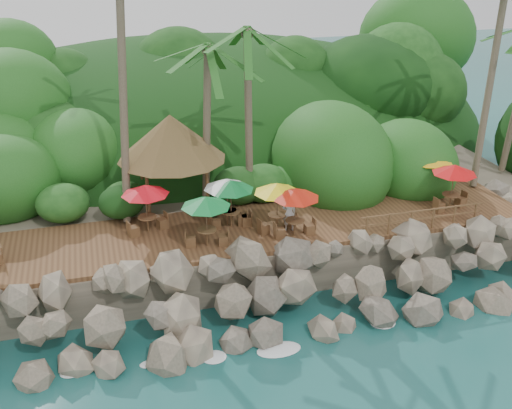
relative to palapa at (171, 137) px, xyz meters
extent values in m
plane|color=#19514F|center=(3.22, -9.46, -5.79)|extent=(140.00, 140.00, 0.00)
cube|color=gray|center=(3.22, 6.54, -4.74)|extent=(32.00, 25.20, 2.10)
ellipsoid|color=#143811|center=(3.22, 14.04, -5.79)|extent=(44.80, 28.00, 15.40)
cube|color=brown|center=(3.22, -3.46, -3.59)|extent=(26.00, 5.00, 0.20)
ellipsoid|color=white|center=(-5.78, -9.16, -5.76)|extent=(1.20, 0.80, 0.06)
ellipsoid|color=white|center=(-2.78, -9.16, -5.76)|extent=(1.20, 0.80, 0.06)
ellipsoid|color=white|center=(0.22, -9.16, -5.76)|extent=(1.20, 0.80, 0.06)
ellipsoid|color=white|center=(3.22, -9.16, -5.76)|extent=(1.20, 0.80, 0.06)
ellipsoid|color=white|center=(6.22, -9.16, -5.76)|extent=(1.20, 0.80, 0.06)
ellipsoid|color=white|center=(9.22, -9.16, -5.76)|extent=(1.20, 0.80, 0.06)
ellipsoid|color=white|center=(12.22, -9.16, -5.76)|extent=(1.20, 0.80, 0.06)
cylinder|color=brown|center=(-2.06, -0.67, 2.51)|extent=(1.26, 2.04, 11.92)
cylinder|color=brown|center=(1.71, -0.19, 0.38)|extent=(0.81, 0.72, 7.76)
ellipsoid|color=#23601E|center=(1.71, -0.19, 4.26)|extent=(6.00, 6.00, 2.40)
cylinder|color=brown|center=(3.68, -0.53, 0.73)|extent=(0.63, 0.60, 8.45)
ellipsoid|color=#23601E|center=(3.68, -0.53, 4.96)|extent=(6.00, 6.00, 2.40)
cylinder|color=brown|center=(16.17, -1.36, 1.91)|extent=(1.67, 1.95, 10.71)
cylinder|color=brown|center=(-1.40, -1.40, -2.29)|extent=(0.16, 0.16, 2.40)
cylinder|color=brown|center=(1.40, -1.40, -2.29)|extent=(0.16, 0.16, 2.40)
cylinder|color=brown|center=(-1.40, 1.40, -2.29)|extent=(0.16, 0.16, 2.40)
cylinder|color=brown|center=(1.40, 1.40, -2.29)|extent=(0.16, 0.16, 2.40)
cone|color=brown|center=(0.00, 0.00, 0.01)|extent=(5.22, 5.22, 2.20)
cylinder|color=brown|center=(12.86, -4.17, -3.12)|extent=(0.08, 0.08, 0.75)
cylinder|color=brown|center=(12.86, -4.17, -2.73)|extent=(0.85, 0.85, 0.05)
cylinder|color=brown|center=(12.86, -4.17, -2.38)|extent=(0.05, 0.05, 2.23)
cone|color=red|center=(12.86, -4.17, -1.42)|extent=(2.13, 2.13, 0.46)
cube|color=brown|center=(12.17, -4.32, -3.26)|extent=(0.51, 0.51, 0.47)
cube|color=brown|center=(13.55, -4.02, -3.26)|extent=(0.51, 0.51, 0.47)
cylinder|color=brown|center=(12.68, -2.39, -3.12)|extent=(0.08, 0.08, 0.75)
cylinder|color=brown|center=(12.68, -2.39, -2.73)|extent=(0.85, 0.85, 0.05)
cylinder|color=brown|center=(12.68, -2.39, -2.38)|extent=(0.05, 0.05, 2.23)
cone|color=yellow|center=(12.68, -2.39, -1.42)|extent=(2.13, 2.13, 0.46)
cube|color=brown|center=(11.99, -2.56, -3.26)|extent=(0.51, 0.51, 0.47)
cube|color=brown|center=(13.37, -2.23, -3.26)|extent=(0.51, 0.51, 0.47)
cylinder|color=brown|center=(2.12, -3.18, -3.12)|extent=(0.08, 0.08, 0.75)
cylinder|color=brown|center=(2.12, -3.18, -2.73)|extent=(0.85, 0.85, 0.05)
cylinder|color=brown|center=(2.12, -3.18, -2.38)|extent=(0.05, 0.05, 2.23)
cone|color=#0B692B|center=(2.12, -3.18, -1.42)|extent=(2.13, 2.13, 0.46)
cube|color=brown|center=(1.42, -3.11, -3.26)|extent=(0.46, 0.46, 0.47)
cube|color=brown|center=(2.83, -3.25, -3.26)|extent=(0.46, 0.46, 0.47)
cylinder|color=brown|center=(2.00, -2.97, -3.12)|extent=(0.08, 0.08, 0.75)
cylinder|color=brown|center=(2.00, -2.97, -2.73)|extent=(0.85, 0.85, 0.05)
cylinder|color=brown|center=(2.00, -2.97, -2.38)|extent=(0.05, 0.05, 2.23)
cone|color=silver|center=(2.00, -2.97, -1.42)|extent=(2.13, 2.13, 0.46)
cube|color=brown|center=(1.32, -2.78, -3.26)|extent=(0.52, 0.52, 0.47)
cube|color=brown|center=(2.69, -3.15, -3.26)|extent=(0.52, 0.52, 0.47)
cylinder|color=brown|center=(-1.62, -2.70, -3.12)|extent=(0.08, 0.08, 0.75)
cylinder|color=brown|center=(-1.62, -2.70, -2.73)|extent=(0.85, 0.85, 0.05)
cylinder|color=brown|center=(-1.62, -2.70, -2.38)|extent=(0.05, 0.05, 2.23)
cone|color=red|center=(-1.62, -2.70, -1.42)|extent=(2.13, 2.13, 0.46)
cube|color=brown|center=(-2.29, -2.93, -3.26)|extent=(0.54, 0.54, 0.47)
cube|color=brown|center=(-0.95, -2.47, -3.26)|extent=(0.54, 0.54, 0.47)
cylinder|color=brown|center=(0.70, -4.68, -3.12)|extent=(0.08, 0.08, 0.75)
cylinder|color=brown|center=(0.70, -4.68, -2.73)|extent=(0.85, 0.85, 0.05)
cylinder|color=brown|center=(0.70, -4.68, -2.38)|extent=(0.05, 0.05, 2.23)
cone|color=#0C732E|center=(0.70, -4.68, -1.42)|extent=(2.13, 2.13, 0.46)
cube|color=brown|center=(0.00, -4.55, -3.26)|extent=(0.50, 0.50, 0.47)
cube|color=brown|center=(1.39, -4.81, -3.26)|extent=(0.50, 0.50, 0.47)
cylinder|color=brown|center=(4.62, -4.84, -3.12)|extent=(0.08, 0.08, 0.75)
cylinder|color=brown|center=(4.62, -4.84, -2.73)|extent=(0.85, 0.85, 0.05)
cylinder|color=brown|center=(4.62, -4.84, -2.38)|extent=(0.05, 0.05, 2.23)
cone|color=red|center=(4.62, -4.84, -1.42)|extent=(2.13, 2.13, 0.46)
cube|color=brown|center=(3.91, -4.85, -3.26)|extent=(0.43, 0.43, 0.47)
cube|color=brown|center=(5.33, -4.83, -3.26)|extent=(0.43, 0.43, 0.47)
cylinder|color=brown|center=(4.03, -4.08, -3.12)|extent=(0.08, 0.08, 0.75)
cylinder|color=brown|center=(4.03, -4.08, -2.73)|extent=(0.85, 0.85, 0.05)
cylinder|color=brown|center=(4.03, -4.08, -2.38)|extent=(0.05, 0.05, 2.23)
cone|color=yellow|center=(4.03, -4.08, -1.42)|extent=(2.13, 2.13, 0.46)
cube|color=brown|center=(3.35, -4.25, -3.26)|extent=(0.52, 0.52, 0.47)
cube|color=brown|center=(4.72, -3.90, -3.26)|extent=(0.52, 0.52, 0.47)
cylinder|color=brown|center=(7.64, -5.81, -2.99)|extent=(0.10, 0.10, 1.00)
cylinder|color=brown|center=(8.74, -5.81, -2.99)|extent=(0.10, 0.10, 1.00)
cylinder|color=brown|center=(9.84, -5.81, -2.99)|extent=(0.10, 0.10, 1.00)
cylinder|color=brown|center=(10.94, -5.81, -2.99)|extent=(0.10, 0.10, 1.00)
cylinder|color=brown|center=(12.04, -5.81, -2.99)|extent=(0.10, 0.10, 1.00)
cylinder|color=brown|center=(13.14, -5.81, -2.99)|extent=(0.10, 0.10, 1.00)
cube|color=brown|center=(10.39, -5.81, -2.54)|extent=(6.10, 0.06, 0.06)
cube|color=brown|center=(10.39, -5.81, -2.94)|extent=(6.10, 0.06, 0.06)
imported|color=white|center=(4.55, -4.25, -2.63)|extent=(0.68, 0.50, 1.72)
camera|label=1|loc=(-3.55, -27.53, 8.93)|focal=42.51mm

